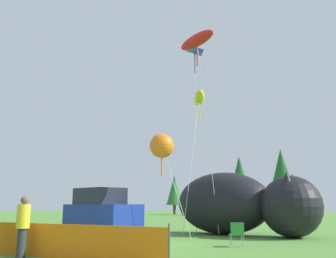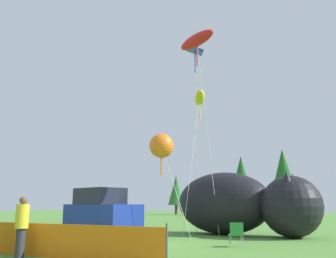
% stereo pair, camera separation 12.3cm
% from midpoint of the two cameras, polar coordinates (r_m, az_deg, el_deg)
% --- Properties ---
extents(ground_plane, '(120.00, 120.00, 0.00)m').
position_cam_midpoint_polar(ground_plane, '(15.47, -4.92, -17.03)').
color(ground_plane, '#548C38').
extents(parked_car, '(4.37, 2.80, 2.28)m').
position_cam_midpoint_polar(parked_car, '(18.14, -10.35, -12.55)').
color(parked_car, navy).
rests_on(parked_car, ground).
extents(folding_chair, '(0.69, 0.69, 0.88)m').
position_cam_midpoint_polar(folding_chair, '(14.39, 10.20, -15.30)').
color(folding_chair, '#267F33').
rests_on(folding_chair, ground).
extents(inflatable_cat, '(7.72, 3.85, 3.17)m').
position_cam_midpoint_polar(inflatable_cat, '(19.62, 10.84, -11.37)').
color(inflatable_cat, black).
rests_on(inflatable_cat, ground).
extents(safety_fence, '(7.00, 0.19, 1.07)m').
position_cam_midpoint_polar(safety_fence, '(11.72, -16.17, -16.10)').
color(safety_fence, orange).
rests_on(safety_fence, ground).
extents(spectator_in_black_shirt, '(0.38, 0.38, 1.76)m').
position_cam_midpoint_polar(spectator_in_black_shirt, '(12.17, -21.53, -13.33)').
color(spectator_in_black_shirt, '#2D2D38').
rests_on(spectator_in_black_shirt, ground).
extents(kite_red_lizard, '(2.16, 2.95, 9.76)m').
position_cam_midpoint_polar(kite_red_lizard, '(18.61, 4.24, 13.22)').
color(kite_red_lizard, silver).
rests_on(kite_red_lizard, ground).
extents(kite_orange_flower, '(1.47, 1.58, 4.57)m').
position_cam_midpoint_polar(kite_orange_flower, '(16.34, -1.17, -2.59)').
color(kite_orange_flower, silver).
rests_on(kite_orange_flower, ground).
extents(kite_yellow_hero, '(1.57, 3.90, 8.16)m').
position_cam_midpoint_polar(kite_yellow_hero, '(22.32, 4.61, 4.67)').
color(kite_yellow_hero, silver).
rests_on(kite_yellow_hero, ground).
extents(kite_blue_box, '(1.21, 1.79, 10.11)m').
position_cam_midpoint_polar(kite_blue_box, '(21.00, 3.93, 11.26)').
color(kite_blue_box, silver).
rests_on(kite_blue_box, ground).
extents(horizon_tree_east, '(3.22, 3.22, 7.68)m').
position_cam_midpoint_polar(horizon_tree_east, '(44.41, 16.87, -6.73)').
color(horizon_tree_east, brown).
rests_on(horizon_tree_east, ground).
extents(horizon_tree_mid, '(3.28, 3.28, 7.83)m').
position_cam_midpoint_polar(horizon_tree_mid, '(51.27, 10.80, -7.47)').
color(horizon_tree_mid, brown).
rests_on(horizon_tree_mid, ground).
extents(horizon_tree_northeast, '(2.39, 2.39, 5.70)m').
position_cam_midpoint_polar(horizon_tree_northeast, '(55.93, 0.92, -9.30)').
color(horizon_tree_northeast, brown).
rests_on(horizon_tree_northeast, ground).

